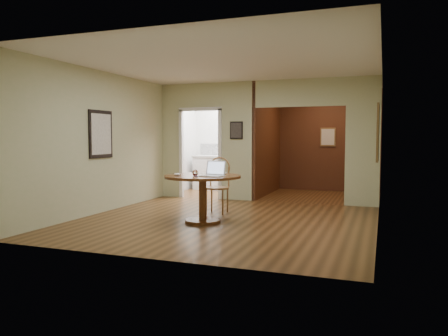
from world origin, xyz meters
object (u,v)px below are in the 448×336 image
(dining_table, at_px, (203,188))
(open_laptop, at_px, (214,172))
(closed_laptop, at_px, (217,173))
(chair, at_px, (218,182))

(dining_table, relative_size, open_laptop, 3.29)
(open_laptop, xyz_separation_m, closed_laptop, (-0.09, 0.38, -0.05))
(dining_table, bearing_deg, closed_laptop, 61.78)
(dining_table, xyz_separation_m, closed_laptop, (0.16, 0.29, 0.22))
(chair, height_order, open_laptop, chair)
(open_laptop, bearing_deg, dining_table, 169.18)
(chair, distance_m, closed_laptop, 0.79)
(chair, bearing_deg, dining_table, -87.36)
(dining_table, bearing_deg, open_laptop, -20.59)
(dining_table, xyz_separation_m, chair, (-0.10, 1.00, -0.00))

